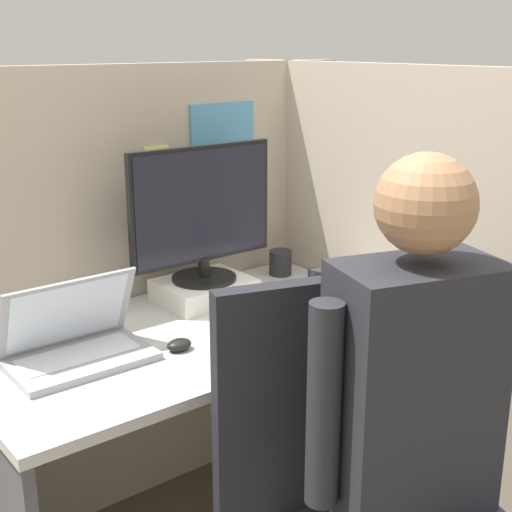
{
  "coord_description": "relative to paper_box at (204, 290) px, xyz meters",
  "views": [
    {
      "loc": [
        -1.06,
        -1.29,
        1.57
      ],
      "look_at": [
        0.1,
        0.18,
        1.0
      ],
      "focal_mm": 50.0,
      "sensor_mm": 36.0,
      "label": 1
    }
  ],
  "objects": [
    {
      "name": "laptop",
      "position": [
        -0.53,
        -0.18,
        0.01
      ],
      "size": [
        0.37,
        0.23,
        0.23
      ],
      "color": "#99999E",
      "rests_on": "desk"
    },
    {
      "name": "person",
      "position": [
        -0.12,
        -1.03,
        0.01
      ],
      "size": [
        0.46,
        0.49,
        1.37
      ],
      "color": "#282D4C",
      "rests_on": "ground"
    },
    {
      "name": "coffee_mug",
      "position": [
        0.37,
        0.05,
        0.01
      ],
      "size": [
        0.08,
        0.08,
        0.09
      ],
      "color": "#232328",
      "rests_on": "desk"
    },
    {
      "name": "cubicle_panel_right",
      "position": [
        0.51,
        -0.26,
        -0.04
      ],
      "size": [
        0.04,
        1.35,
        1.5
      ],
      "color": "tan",
      "rests_on": "ground"
    },
    {
      "name": "stapler",
      "position": [
        0.41,
        -0.15,
        -0.01
      ],
      "size": [
        0.04,
        0.16,
        0.05
      ],
      "color": "#2D2D33",
      "rests_on": "desk"
    },
    {
      "name": "office_chair",
      "position": [
        -0.17,
        -0.88,
        -0.24
      ],
      "size": [
        0.58,
        0.63,
        1.06
      ],
      "color": "black",
      "rests_on": "ground"
    },
    {
      "name": "cubicle_panel_back",
      "position": [
        -0.17,
        0.19,
        -0.03
      ],
      "size": [
        1.81,
        0.05,
        1.5
      ],
      "color": "tan",
      "rests_on": "ground"
    },
    {
      "name": "carrot_toy",
      "position": [
        -0.21,
        -0.43,
        -0.02
      ],
      "size": [
        0.04,
        0.12,
        0.04
      ],
      "color": "orange",
      "rests_on": "desk"
    },
    {
      "name": "monitor",
      "position": [
        0.0,
        0.0,
        0.26
      ],
      "size": [
        0.52,
        0.21,
        0.44
      ],
      "color": "black",
      "rests_on": "paper_box"
    },
    {
      "name": "mouse",
      "position": [
        -0.28,
        -0.29,
        -0.02
      ],
      "size": [
        0.07,
        0.05,
        0.03
      ],
      "color": "black",
      "rests_on": "desk"
    },
    {
      "name": "paper_box",
      "position": [
        0.0,
        0.0,
        0.0
      ],
      "size": [
        0.29,
        0.23,
        0.07
      ],
      "color": "white",
      "rests_on": "desk"
    },
    {
      "name": "desk",
      "position": [
        -0.17,
        -0.19,
        -0.23
      ],
      "size": [
        1.31,
        0.71,
        0.75
      ],
      "color": "#B7B7B2",
      "rests_on": "ground"
    }
  ]
}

